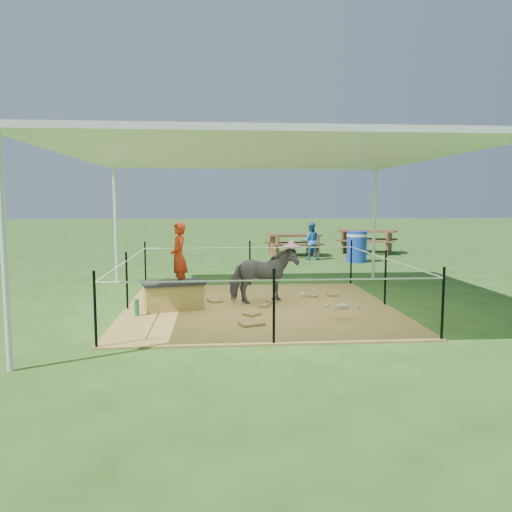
{
  "coord_description": "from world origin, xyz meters",
  "views": [
    {
      "loc": [
        -0.74,
        -8.51,
        1.85
      ],
      "look_at": [
        0.0,
        0.6,
        0.85
      ],
      "focal_mm": 35.0,
      "sensor_mm": 36.0,
      "label": 1
    }
  ],
  "objects": [
    {
      "name": "rope_fence",
      "position": [
        0.0,
        -0.0,
        0.64
      ],
      "size": [
        4.54,
        4.54,
        1.0
      ],
      "color": "black",
      "rests_on": "ground"
    },
    {
      "name": "pink_hat",
      "position": [
        0.11,
        0.29,
        1.11
      ],
      "size": [
        0.31,
        0.31,
        0.15
      ],
      "primitive_type": "cylinder",
      "color": "pink",
      "rests_on": "pony"
    },
    {
      "name": "picnic_table_far",
      "position": [
        4.7,
        9.01,
        0.41
      ],
      "size": [
        2.4,
        2.15,
        0.83
      ],
      "primitive_type": "cube",
      "rotation": [
        0.0,
        0.0,
        -0.45
      ],
      "color": "brown",
      "rests_on": "ground"
    },
    {
      "name": "trash_barrel",
      "position": [
        3.56,
        6.36,
        0.47
      ],
      "size": [
        0.77,
        0.77,
        0.95
      ],
      "primitive_type": "cylinder",
      "rotation": [
        0.0,
        0.0,
        0.33
      ],
      "color": "#163DAB",
      "rests_on": "ground"
    },
    {
      "name": "green_bottle",
      "position": [
        -2.01,
        -0.54,
        0.16
      ],
      "size": [
        0.09,
        0.09,
        0.27
      ],
      "primitive_type": "cylinder",
      "rotation": [
        0.0,
        0.0,
        0.25
      ],
      "color": "#1A7833",
      "rests_on": "hay_patch"
    },
    {
      "name": "hay_patch",
      "position": [
        0.0,
        0.0,
        0.01
      ],
      "size": [
        4.6,
        4.6,
        0.03
      ],
      "primitive_type": "cube",
      "color": "brown",
      "rests_on": "ground"
    },
    {
      "name": "picnic_table_near",
      "position": [
        1.9,
        8.23,
        0.37
      ],
      "size": [
        1.92,
        1.5,
        0.74
      ],
      "primitive_type": "cube",
      "rotation": [
        0.0,
        0.0,
        0.13
      ],
      "color": "#56341D",
      "rests_on": "ground"
    },
    {
      "name": "pony",
      "position": [
        0.11,
        0.29,
        0.53
      ],
      "size": [
        1.29,
        0.85,
        1.01
      ],
      "primitive_type": "imported",
      "rotation": [
        0.0,
        0.0,
        1.84
      ],
      "color": "#49494D",
      "rests_on": "hay_patch"
    },
    {
      "name": "woman",
      "position": [
        -1.36,
        -0.09,
        1.03
      ],
      "size": [
        0.37,
        0.47,
        1.15
      ],
      "primitive_type": "imported",
      "rotation": [
        0.0,
        0.0,
        -1.32
      ],
      "color": "#AD2B10",
      "rests_on": "straw_bale"
    },
    {
      "name": "foal",
      "position": [
        1.23,
        -1.0,
        0.25
      ],
      "size": [
        0.8,
        0.48,
        0.43
      ],
      "primitive_type": null,
      "rotation": [
        0.0,
        0.0,
        0.07
      ],
      "color": "beige",
      "rests_on": "hay_patch"
    },
    {
      "name": "ground",
      "position": [
        0.0,
        0.0,
        0.0
      ],
      "size": [
        90.0,
        90.0,
        0.0
      ],
      "primitive_type": "plane",
      "color": "#2D5919",
      "rests_on": "ground"
    },
    {
      "name": "canopy_tent",
      "position": [
        0.0,
        0.0,
        2.69
      ],
      "size": [
        6.3,
        6.3,
        2.9
      ],
      "color": "silver",
      "rests_on": "ground"
    },
    {
      "name": "straw_bale",
      "position": [
        -1.46,
        -0.09,
        0.24
      ],
      "size": [
        1.04,
        0.7,
        0.42
      ],
      "primitive_type": "cube",
      "rotation": [
        0.0,
        0.0,
        0.25
      ],
      "color": "olive",
      "rests_on": "hay_patch"
    },
    {
      "name": "distant_person",
      "position": [
        2.27,
        7.08,
        0.6
      ],
      "size": [
        0.6,
        0.48,
        1.19
      ],
      "primitive_type": "imported",
      "rotation": [
        0.0,
        0.0,
        3.09
      ],
      "color": "#3372C2",
      "rests_on": "ground"
    },
    {
      "name": "dark_cloth",
      "position": [
        -1.46,
        -0.09,
        0.48
      ],
      "size": [
        1.12,
        0.76,
        0.05
      ],
      "primitive_type": "cube",
      "rotation": [
        0.0,
        0.0,
        0.25
      ],
      "color": "black",
      "rests_on": "straw_bale"
    }
  ]
}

